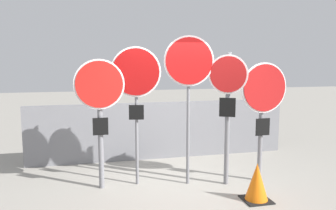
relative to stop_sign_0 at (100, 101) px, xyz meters
name	(u,v)px	position (x,y,z in m)	size (l,w,h in m)	color
ground_plane	(184,186)	(1.41, -0.22, -1.52)	(40.00, 40.00, 0.00)	gray
fence_back	(162,130)	(1.41, 1.57, -0.89)	(5.87, 0.12, 1.28)	slate
stop_sign_0	(100,101)	(0.00, 0.00, 0.00)	(0.84, 0.15, 2.22)	slate
stop_sign_1	(136,81)	(0.62, 0.04, 0.32)	(0.85, 0.19, 2.43)	slate
stop_sign_2	(189,72)	(1.50, -0.15, 0.49)	(0.85, 0.19, 2.62)	slate
stop_sign_3	(228,96)	(2.15, -0.32, 0.07)	(0.61, 0.34, 2.34)	slate
stop_sign_4	(263,99)	(2.84, -0.31, -0.01)	(0.90, 0.16, 2.17)	slate
traffic_cone_0	(257,182)	(2.35, -1.06, -1.23)	(0.43, 0.43, 0.60)	black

